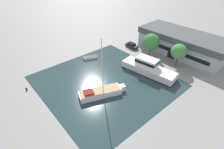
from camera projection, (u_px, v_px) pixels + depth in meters
name	position (u px, v px, depth m)	size (l,w,h in m)	color
ground_plane	(105.00, 81.00, 41.59)	(440.00, 440.00, 0.00)	gray
water_canal	(105.00, 81.00, 41.59)	(29.05, 28.17, 0.01)	#23383D
warehouse_building	(182.00, 43.00, 51.96)	(25.80, 11.78, 6.17)	#99A8B2
quay_tree_near_building	(179.00, 52.00, 44.81)	(3.98, 3.98, 6.31)	brown
quay_tree_by_water	(151.00, 42.00, 49.00)	(4.76, 4.76, 6.94)	brown
parked_car	(132.00, 45.00, 55.99)	(4.41, 1.81, 1.56)	#1E2328
sailboat_moored	(101.00, 92.00, 37.18)	(5.79, 10.19, 12.94)	white
motor_cruiser	(148.00, 68.00, 43.71)	(14.48, 6.35, 4.05)	silver
small_dinghy	(90.00, 58.00, 50.49)	(3.20, 4.44, 0.54)	white
mooring_bollard	(26.00, 89.00, 38.67)	(0.39, 0.39, 0.69)	black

